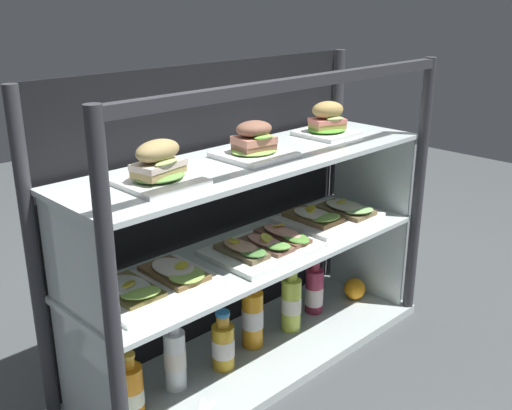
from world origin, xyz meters
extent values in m
cube|color=#404446|center=(0.00, 0.00, -0.01)|extent=(6.00, 6.00, 0.02)
cube|color=#B1BCBB|center=(0.00, 0.00, 0.02)|extent=(1.29, 0.41, 0.03)
cylinder|color=#333338|center=(-0.63, -0.19, 0.48)|extent=(0.04, 0.04, 0.95)
cylinder|color=#333338|center=(0.63, -0.19, 0.48)|extent=(0.04, 0.04, 0.95)
cylinder|color=#333338|center=(-0.63, 0.19, 0.48)|extent=(0.04, 0.04, 0.95)
cylinder|color=#333338|center=(0.63, 0.19, 0.48)|extent=(0.04, 0.04, 0.95)
cube|color=#333338|center=(0.00, -0.19, 0.93)|extent=(1.25, 0.03, 0.03)
cube|color=black|center=(0.00, 0.20, 0.49)|extent=(1.21, 0.01, 0.92)
cube|color=silver|center=(-0.60, 0.00, 0.20)|extent=(0.01, 0.34, 0.35)
cube|color=silver|center=(0.60, 0.00, 0.20)|extent=(0.01, 0.34, 0.35)
cube|color=silver|center=(0.00, 0.00, 0.39)|extent=(1.23, 0.36, 0.01)
cube|color=silver|center=(-0.60, 0.00, 0.54)|extent=(0.01, 0.34, 0.29)
cube|color=silver|center=(0.60, 0.00, 0.54)|extent=(0.01, 0.34, 0.29)
cube|color=silver|center=(0.00, 0.00, 0.69)|extent=(1.23, 0.36, 0.01)
cube|color=white|center=(-0.36, -0.02, 0.70)|extent=(0.19, 0.19, 0.01)
ellipsoid|color=#679D47|center=(-0.36, -0.02, 0.72)|extent=(0.14, 0.12, 0.02)
cube|color=tan|center=(-0.36, -0.02, 0.73)|extent=(0.14, 0.10, 0.02)
cube|color=beige|center=(-0.36, -0.02, 0.75)|extent=(0.14, 0.10, 0.02)
ellipsoid|color=#A6C06C|center=(-0.36, -0.05, 0.76)|extent=(0.08, 0.04, 0.01)
ellipsoid|color=#9E8853|center=(-0.36, -0.02, 0.78)|extent=(0.15, 0.10, 0.06)
cube|color=white|center=(-0.01, 0.00, 0.70)|extent=(0.20, 0.20, 0.02)
ellipsoid|color=#8BC353|center=(-0.01, 0.00, 0.72)|extent=(0.15, 0.13, 0.01)
cube|color=#99644D|center=(-0.01, 0.00, 0.73)|extent=(0.12, 0.10, 0.02)
cube|color=tan|center=(-0.01, 0.00, 0.75)|extent=(0.12, 0.11, 0.02)
ellipsoid|color=#7CC447|center=(-0.01, -0.04, 0.76)|extent=(0.07, 0.04, 0.01)
ellipsoid|color=brown|center=(-0.01, 0.00, 0.78)|extent=(0.12, 0.11, 0.05)
cube|color=white|center=(0.37, 0.03, 0.70)|extent=(0.18, 0.18, 0.01)
ellipsoid|color=#529D2E|center=(0.37, 0.03, 0.72)|extent=(0.14, 0.12, 0.02)
cube|color=tan|center=(0.37, 0.03, 0.73)|extent=(0.13, 0.11, 0.02)
cube|color=#E07A6E|center=(0.37, 0.03, 0.75)|extent=(0.13, 0.11, 0.01)
ellipsoid|color=#A0CD6D|center=(0.37, 0.00, 0.76)|extent=(0.07, 0.05, 0.01)
ellipsoid|color=#A3864A|center=(0.37, 0.03, 0.78)|extent=(0.13, 0.11, 0.06)
cube|color=white|center=(-0.38, 0.00, 0.40)|extent=(0.34, 0.25, 0.01)
cube|color=brown|center=(-0.45, 0.02, 0.41)|extent=(0.12, 0.19, 0.01)
ellipsoid|color=#9FD158|center=(-0.45, -0.04, 0.43)|extent=(0.12, 0.12, 0.03)
ellipsoid|color=silver|center=(-0.45, 0.02, 0.43)|extent=(0.10, 0.15, 0.01)
cylinder|color=yellow|center=(-0.46, 0.01, 0.43)|extent=(0.05, 0.05, 0.02)
cube|color=brown|center=(-0.31, 0.02, 0.41)|extent=(0.12, 0.19, 0.01)
ellipsoid|color=#96BE53|center=(-0.31, -0.04, 0.43)|extent=(0.12, 0.12, 0.02)
ellipsoid|color=white|center=(-0.31, 0.02, 0.43)|extent=(0.10, 0.15, 0.02)
cylinder|color=yellow|center=(-0.30, -0.01, 0.44)|extent=(0.05, 0.05, 0.01)
cube|color=white|center=(0.01, -0.02, 0.40)|extent=(0.34, 0.25, 0.02)
cube|color=brown|center=(-0.08, -0.02, 0.42)|extent=(0.08, 0.17, 0.02)
ellipsoid|color=#4D823E|center=(-0.08, -0.07, 0.43)|extent=(0.07, 0.09, 0.02)
ellipsoid|color=#DFA988|center=(-0.08, -0.02, 0.44)|extent=(0.07, 0.14, 0.02)
cylinder|color=yellow|center=(-0.09, 0.01, 0.45)|extent=(0.04, 0.04, 0.01)
cube|color=brown|center=(0.02, -0.03, 0.42)|extent=(0.08, 0.18, 0.01)
ellipsoid|color=#6BA94B|center=(0.02, -0.08, 0.43)|extent=(0.09, 0.11, 0.03)
ellipsoid|color=#E5978E|center=(0.02, -0.03, 0.43)|extent=(0.07, 0.14, 0.01)
cylinder|color=#EAD94B|center=(0.02, -0.03, 0.44)|extent=(0.06, 0.06, 0.03)
cube|color=brown|center=(0.10, -0.02, 0.42)|extent=(0.08, 0.19, 0.01)
ellipsoid|color=#568D36|center=(0.10, -0.07, 0.43)|extent=(0.08, 0.10, 0.03)
ellipsoid|color=#ED9D8B|center=(0.10, -0.02, 0.43)|extent=(0.07, 0.15, 0.02)
cylinder|color=#F9DD48|center=(0.11, 0.01, 0.45)|extent=(0.05, 0.04, 0.02)
cube|color=white|center=(0.38, 0.01, 0.40)|extent=(0.34, 0.25, 0.01)
cube|color=brown|center=(0.31, 0.03, 0.41)|extent=(0.12, 0.19, 0.02)
ellipsoid|color=#97CE5A|center=(0.31, -0.03, 0.43)|extent=(0.12, 0.11, 0.03)
ellipsoid|color=white|center=(0.31, 0.03, 0.43)|extent=(0.10, 0.15, 0.01)
cylinder|color=yellow|center=(0.31, 0.05, 0.44)|extent=(0.06, 0.07, 0.03)
cube|color=brown|center=(0.45, -0.01, 0.41)|extent=(0.12, 0.20, 0.02)
ellipsoid|color=#8CC06E|center=(0.45, -0.06, 0.43)|extent=(0.12, 0.12, 0.03)
ellipsoid|color=beige|center=(0.45, -0.01, 0.43)|extent=(0.10, 0.16, 0.02)
cylinder|color=#F0DB49|center=(0.44, 0.01, 0.44)|extent=(0.05, 0.05, 0.02)
cylinder|color=orange|center=(-0.48, 0.01, 0.11)|extent=(0.07, 0.07, 0.15)
cylinder|color=#EFEECC|center=(-0.48, 0.01, 0.09)|extent=(0.07, 0.07, 0.05)
cylinder|color=orange|center=(-0.48, 0.01, 0.20)|extent=(0.03, 0.03, 0.03)
cylinder|color=gold|center=(-0.48, 0.01, 0.23)|extent=(0.04, 0.04, 0.01)
cylinder|color=white|center=(-0.31, 0.03, 0.12)|extent=(0.06, 0.06, 0.19)
cylinder|color=silver|center=(-0.31, 0.03, 0.13)|extent=(0.07, 0.07, 0.06)
cylinder|color=silver|center=(-0.31, 0.03, 0.24)|extent=(0.04, 0.04, 0.05)
cylinder|color=gold|center=(-0.31, 0.03, 0.27)|extent=(0.04, 0.04, 0.01)
cylinder|color=gold|center=(-0.14, 0.01, 0.10)|extent=(0.07, 0.07, 0.15)
cylinder|color=silver|center=(-0.14, 0.01, 0.10)|extent=(0.07, 0.07, 0.06)
cylinder|color=gold|center=(-0.14, 0.01, 0.20)|extent=(0.04, 0.04, 0.04)
cylinder|color=#2974B6|center=(-0.14, 0.01, 0.22)|extent=(0.05, 0.05, 0.01)
cylinder|color=orange|center=(0.01, 0.03, 0.13)|extent=(0.07, 0.07, 0.20)
cylinder|color=silver|center=(0.01, 0.03, 0.14)|extent=(0.07, 0.07, 0.07)
cylinder|color=orange|center=(0.01, 0.03, 0.25)|extent=(0.03, 0.03, 0.05)
cylinder|color=gold|center=(0.01, 0.03, 0.28)|extent=(0.04, 0.04, 0.01)
cylinder|color=#BED148|center=(0.18, 0.01, 0.13)|extent=(0.07, 0.07, 0.19)
cylinder|color=silver|center=(0.18, 0.01, 0.13)|extent=(0.07, 0.07, 0.06)
cylinder|color=#C1D743|center=(0.18, 0.01, 0.24)|extent=(0.04, 0.04, 0.04)
cylinder|color=white|center=(0.18, 0.01, 0.27)|extent=(0.04, 0.04, 0.02)
cylinder|color=#992A47|center=(0.34, 0.03, 0.11)|extent=(0.07, 0.07, 0.17)
cylinder|color=white|center=(0.34, 0.03, 0.10)|extent=(0.07, 0.07, 0.07)
cylinder|color=#9D2740|center=(0.34, 0.03, 0.22)|extent=(0.04, 0.04, 0.04)
cylinder|color=black|center=(0.34, 0.03, 0.24)|extent=(0.04, 0.04, 0.01)
sphere|color=orange|center=(0.52, -0.01, 0.07)|extent=(0.08, 0.08, 0.08)
camera|label=1|loc=(-1.21, -1.23, 1.16)|focal=42.22mm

